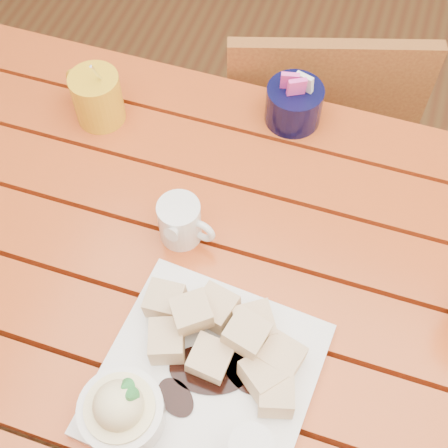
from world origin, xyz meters
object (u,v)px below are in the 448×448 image
(table, at_px, (225,313))
(dessert_plate, at_px, (191,381))
(coffee_mug_left, at_px, (96,97))
(chair_far, at_px, (310,133))

(table, relative_size, dessert_plate, 4.08)
(coffee_mug_left, bearing_deg, dessert_plate, -28.05)
(dessert_plate, bearing_deg, chair_far, 88.90)
(dessert_plate, relative_size, chair_far, 0.36)
(dessert_plate, bearing_deg, table, 92.75)
(table, bearing_deg, dessert_plate, -87.25)
(dessert_plate, relative_size, coffee_mug_left, 2.11)
(dessert_plate, bearing_deg, coffee_mug_left, 127.92)
(chair_far, bearing_deg, table, 70.76)
(table, distance_m, coffee_mug_left, 0.42)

